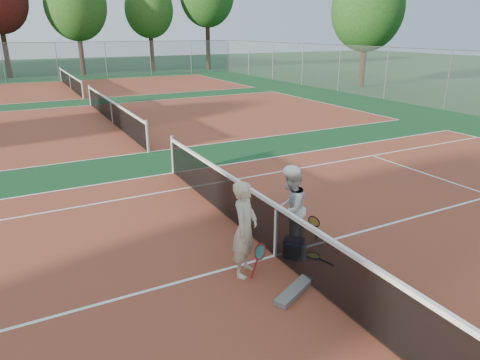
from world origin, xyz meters
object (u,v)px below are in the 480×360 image
Objects in this scene: sports_bag_navy at (294,249)px; sports_bag_purple at (294,246)px; racket_red at (260,260)px; player_a at (245,229)px; player_b at (290,209)px; racket_spare at (313,256)px; net_main at (276,231)px; water_bottle at (304,254)px; racket_black_held at (314,229)px.

sports_bag_purple reaches higher than sports_bag_navy.
player_a is at bearing 127.20° from racket_red.
player_b reaches higher than sports_bag_purple.
player_a reaches higher than player_b.
player_a reaches higher than racket_spare.
player_a is at bearing -9.87° from player_b.
net_main is 0.85m from racket_spare.
sports_bag_navy is 1.18× the size of water_bottle.
racket_red reaches higher than sports_bag_navy.
net_main is 31.06× the size of sports_bag_navy.
racket_black_held is 0.62m from racket_spare.
racket_spare is at bearing 15.25° from water_bottle.
racket_spare is 0.31m from water_bottle.
net_main is at bearing 165.44° from sports_bag_purple.
player_b is 0.70m from sports_bag_purple.
player_a is 1.83m from racket_black_held.
racket_red is at bearing -82.75° from player_a.
racket_red is at bearing -144.17° from net_main.
water_bottle is at bearing 50.51° from player_b.
racket_black_held is (1.51, 0.52, 0.00)m from racket_red.
player_b is 0.88m from water_bottle.
player_a is (-0.77, -0.25, 0.32)m from net_main.
racket_red reaches higher than racket_spare.
racket_spare is 1.70× the size of sports_bag_navy.
racket_red is (0.20, -0.17, -0.55)m from player_a.
racket_red is at bearing -160.53° from sports_bag_purple.
racket_black_held reaches higher than sports_bag_navy.
racket_black_held is at bearing -50.22° from racket_spare.
racket_black_held is at bearing 23.20° from sports_bag_navy.
racket_black_held is (0.50, -0.09, -0.49)m from player_b.
player_b reaches higher than racket_spare.
water_bottle is (0.91, 0.00, -0.13)m from racket_red.
player_b is 0.71m from racket_black_held.
racket_black_held reaches higher than racket_spare.
racket_red is at bearing 80.23° from racket_spare.
sports_bag_purple is at bearing 7.03° from racket_red.
sports_bag_navy reaches higher than racket_spare.
racket_black_held is 0.81m from water_bottle.
net_main is 0.51m from sports_bag_purple.
racket_spare is 0.38m from sports_bag_purple.
racket_red is 1.58× the size of sports_bag_navy.
water_bottle is (0.33, -0.42, -0.36)m from net_main.
net_main is at bearing 151.53° from sports_bag_navy.
racket_black_held is at bearing 6.44° from net_main.
racket_black_held is 1.89× the size of water_bottle.
player_b is (1.21, 0.45, -0.05)m from player_a.
net_main reaches higher than racket_spare.
racket_red reaches higher than sports_bag_purple.
net_main is 0.54m from player_b.
racket_black_held is 1.60× the size of sports_bag_navy.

